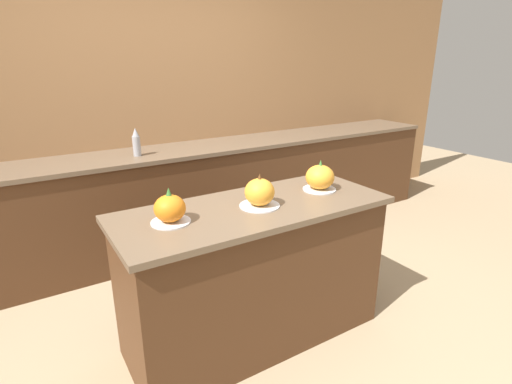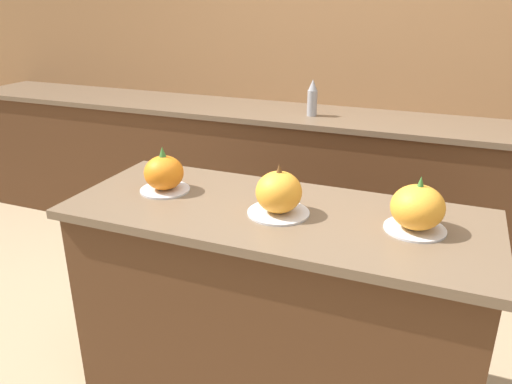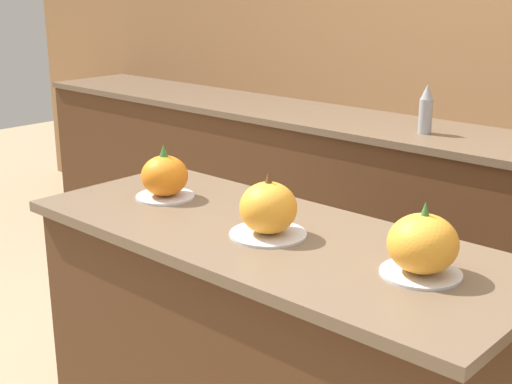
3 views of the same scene
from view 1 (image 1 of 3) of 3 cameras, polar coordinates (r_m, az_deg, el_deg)
ground_plane at (r=2.74m, az=-0.18°, el=-19.66°), size 12.00×12.00×0.00m
wall_back at (r=3.81m, az=-14.80°, el=11.30°), size 8.00×0.06×2.50m
kitchen_island at (r=2.49m, az=-0.19°, el=-11.55°), size 1.62×0.65×0.89m
back_counter at (r=3.68m, az=-12.22°, el=-1.29°), size 6.00×0.60×0.93m
pumpkin_cake_left at (r=2.09m, az=-12.20°, el=-2.43°), size 0.21×0.21×0.19m
pumpkin_cake_center at (r=2.26m, az=0.52°, el=-0.16°), size 0.23×0.23×0.20m
pumpkin_cake_right at (r=2.58m, az=9.12°, el=2.01°), size 0.21×0.21×0.20m
bottle_tall at (r=3.40m, az=-16.72°, el=6.78°), size 0.06×0.06×0.23m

